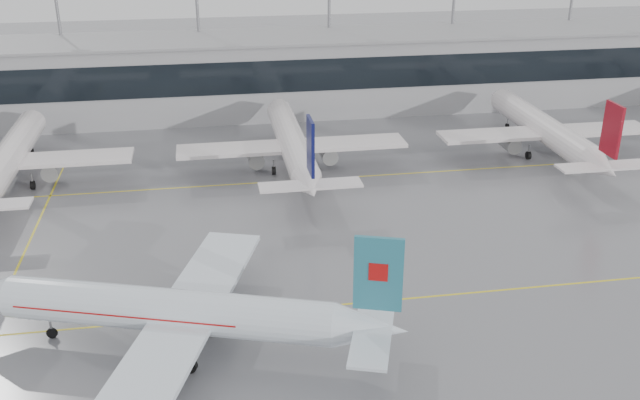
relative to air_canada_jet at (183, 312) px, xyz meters
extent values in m
plane|color=slate|center=(13.66, 4.72, -3.58)|extent=(320.00, 320.00, 0.00)
cube|color=yellow|center=(13.66, 4.72, -3.57)|extent=(120.00, 0.25, 0.01)
cube|color=yellow|center=(13.66, 34.72, -3.57)|extent=(120.00, 0.25, 0.01)
cube|color=yellow|center=(-16.34, 19.72, -3.57)|extent=(0.25, 60.00, 0.01)
cube|color=#9A9A9E|center=(13.66, 66.72, 2.42)|extent=(180.00, 15.00, 12.00)
cube|color=black|center=(13.66, 59.17, 3.92)|extent=(180.00, 0.20, 5.00)
cube|color=gray|center=(13.66, 66.72, 8.62)|extent=(182.00, 16.00, 0.40)
cylinder|color=gray|center=(-19.34, 72.72, 7.42)|extent=(0.50, 0.50, 22.00)
cylinder|color=gray|center=(2.66, 72.72, 7.42)|extent=(0.50, 0.50, 22.00)
cylinder|color=gray|center=(24.66, 72.72, 7.42)|extent=(0.50, 0.50, 22.00)
cylinder|color=gray|center=(46.66, 72.72, 7.42)|extent=(0.50, 0.50, 22.00)
cylinder|color=gray|center=(68.66, 72.72, 7.42)|extent=(0.50, 0.50, 22.00)
cylinder|color=white|center=(-1.22, 0.41, 0.09)|extent=(26.11, 11.71, 3.46)
cone|color=white|center=(13.93, -4.70, 0.09)|extent=(6.41, 5.07, 3.46)
cube|color=white|center=(0.20, -0.07, -0.31)|extent=(13.87, 28.68, 0.45)
cube|color=white|center=(14.12, -4.76, 0.39)|extent=(6.17, 11.31, 0.25)
cube|color=teal|center=(14.31, -4.83, 4.77)|extent=(3.52, 1.48, 5.90)
cylinder|color=gray|center=(-1.81, -4.46, -1.81)|extent=(4.08, 3.14, 2.10)
cylinder|color=gray|center=(1.26, 4.64, -1.81)|extent=(4.08, 3.14, 2.10)
cylinder|color=gray|center=(-10.88, 3.67, -2.39)|extent=(0.20, 0.20, 1.48)
cylinder|color=black|center=(-10.88, 3.67, -3.13)|extent=(0.95, 0.57, 0.90)
cylinder|color=gray|center=(0.32, -2.85, -2.29)|extent=(0.24, 0.24, 1.48)
cylinder|color=black|center=(0.32, -2.85, -3.03)|extent=(1.19, 0.78, 1.10)
cylinder|color=gray|center=(1.98, 2.08, -2.29)|extent=(0.24, 0.24, 1.48)
cylinder|color=black|center=(1.98, 2.08, -3.03)|extent=(1.19, 0.78, 1.10)
cube|color=#B70F0F|center=(14.31, -4.83, 5.02)|extent=(1.47, 0.87, 1.40)
cube|color=#B70F0F|center=(-4.06, 1.37, 0.29)|extent=(18.17, 9.06, 0.12)
cylinder|color=white|center=(-21.34, 39.72, 0.22)|extent=(3.59, 27.36, 3.59)
cone|color=white|center=(-21.34, 55.40, 0.22)|extent=(3.59, 4.00, 3.59)
cube|color=white|center=(-21.34, 38.22, -0.18)|extent=(29.64, 5.00, 0.45)
cylinder|color=gray|center=(-16.54, 38.72, -1.68)|extent=(2.10, 3.60, 2.10)
cylinder|color=gray|center=(-21.34, 50.40, -2.35)|extent=(0.20, 0.20, 1.56)
cylinder|color=black|center=(-21.34, 50.40, -3.13)|extent=(0.30, 0.90, 0.90)
cylinder|color=gray|center=(-18.74, 37.22, -2.25)|extent=(0.24, 0.24, 1.56)
cylinder|color=black|center=(-18.74, 37.22, -3.03)|extent=(0.45, 1.10, 1.10)
cylinder|color=white|center=(13.66, 39.72, 0.22)|extent=(3.59, 27.36, 3.59)
cone|color=white|center=(13.66, 55.40, 0.22)|extent=(3.59, 4.00, 3.59)
cone|color=white|center=(13.66, 23.24, 0.22)|extent=(3.59, 5.60, 3.59)
cube|color=white|center=(13.66, 38.22, -0.18)|extent=(29.64, 5.00, 0.45)
cube|color=white|center=(13.66, 23.04, 0.52)|extent=(11.40, 2.80, 0.25)
cube|color=#0D1046|center=(13.66, 22.84, 5.08)|extent=(0.35, 3.60, 6.12)
cylinder|color=gray|center=(8.86, 38.72, -1.68)|extent=(2.10, 3.60, 2.10)
cylinder|color=gray|center=(18.46, 38.72, -1.68)|extent=(2.10, 3.60, 2.10)
cylinder|color=gray|center=(13.66, 50.40, -2.35)|extent=(0.20, 0.20, 1.56)
cylinder|color=black|center=(13.66, 50.40, -3.13)|extent=(0.30, 0.90, 0.90)
cylinder|color=gray|center=(11.06, 37.22, -2.25)|extent=(0.24, 0.24, 1.56)
cylinder|color=black|center=(11.06, 37.22, -3.03)|extent=(0.45, 1.10, 1.10)
cylinder|color=gray|center=(16.26, 37.22, -2.25)|extent=(0.24, 0.24, 1.56)
cylinder|color=black|center=(16.26, 37.22, -3.03)|extent=(0.45, 1.10, 1.10)
cylinder|color=white|center=(48.66, 39.72, 0.22)|extent=(3.59, 27.36, 3.59)
cone|color=white|center=(48.66, 55.40, 0.22)|extent=(3.59, 4.00, 3.59)
cone|color=white|center=(48.66, 23.24, 0.22)|extent=(3.59, 5.60, 3.59)
cube|color=white|center=(48.66, 38.22, -0.18)|extent=(29.64, 5.00, 0.45)
cube|color=white|center=(48.66, 23.04, 0.52)|extent=(11.40, 2.80, 0.25)
cube|color=maroon|center=(48.66, 22.84, 5.08)|extent=(0.35, 3.60, 6.12)
cylinder|color=gray|center=(43.86, 38.72, -1.68)|extent=(2.10, 3.60, 2.10)
cylinder|color=gray|center=(53.46, 38.72, -1.68)|extent=(2.10, 3.60, 2.10)
cylinder|color=gray|center=(48.66, 50.40, -2.35)|extent=(0.20, 0.20, 1.56)
cylinder|color=black|center=(48.66, 50.40, -3.13)|extent=(0.30, 0.90, 0.90)
cylinder|color=gray|center=(46.06, 37.22, -2.25)|extent=(0.24, 0.24, 1.56)
cylinder|color=black|center=(46.06, 37.22, -3.03)|extent=(0.45, 1.10, 1.10)
cylinder|color=gray|center=(51.26, 37.22, -2.25)|extent=(0.24, 0.24, 1.56)
cylinder|color=black|center=(51.26, 37.22, -3.03)|extent=(0.45, 1.10, 1.10)
camera|label=1|loc=(2.66, -48.55, 30.20)|focal=40.00mm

